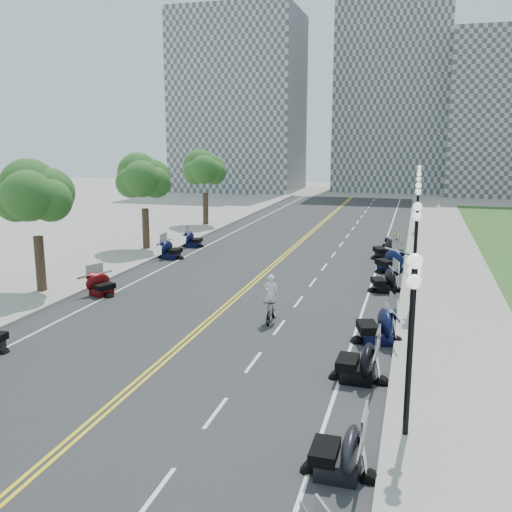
# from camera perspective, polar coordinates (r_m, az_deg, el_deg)

# --- Properties ---
(ground) EXTENTS (160.00, 160.00, 0.00)m
(ground) POSITION_cam_1_polar(r_m,az_deg,el_deg) (25.42, -4.73, -6.50)
(ground) COLOR gray
(road) EXTENTS (16.00, 90.00, 0.01)m
(road) POSITION_cam_1_polar(r_m,az_deg,el_deg) (34.60, 1.07, -1.51)
(road) COLOR #333335
(road) RESTS_ON ground
(centerline_yellow_a) EXTENTS (0.12, 90.00, 0.00)m
(centerline_yellow_a) POSITION_cam_1_polar(r_m,az_deg,el_deg) (34.63, 0.88, -1.48)
(centerline_yellow_a) COLOR yellow
(centerline_yellow_a) RESTS_ON road
(centerline_yellow_b) EXTENTS (0.12, 90.00, 0.00)m
(centerline_yellow_b) POSITION_cam_1_polar(r_m,az_deg,el_deg) (34.57, 1.26, -1.50)
(centerline_yellow_b) COLOR yellow
(centerline_yellow_b) RESTS_ON road
(edge_line_north) EXTENTS (0.12, 90.00, 0.00)m
(edge_line_north) POSITION_cam_1_polar(r_m,az_deg,el_deg) (33.59, 11.69, -2.15)
(edge_line_north) COLOR white
(edge_line_north) RESTS_ON road
(edge_line_south) EXTENTS (0.12, 90.00, 0.00)m
(edge_line_south) POSITION_cam_1_polar(r_m,az_deg,el_deg) (36.71, -8.63, -0.85)
(edge_line_south) COLOR white
(edge_line_south) RESTS_ON road
(lane_dash_3) EXTENTS (0.12, 2.00, 0.00)m
(lane_dash_3) POSITION_cam_1_polar(r_m,az_deg,el_deg) (14.27, -9.93, -22.24)
(lane_dash_3) COLOR white
(lane_dash_3) RESTS_ON road
(lane_dash_4) EXTENTS (0.12, 2.00, 0.00)m
(lane_dash_4) POSITION_cam_1_polar(r_m,az_deg,el_deg) (17.44, -4.04, -15.34)
(lane_dash_4) COLOR white
(lane_dash_4) RESTS_ON road
(lane_dash_5) EXTENTS (0.12, 2.00, 0.00)m
(lane_dash_5) POSITION_cam_1_polar(r_m,az_deg,el_deg) (20.90, -0.26, -10.56)
(lane_dash_5) COLOR white
(lane_dash_5) RESTS_ON road
(lane_dash_6) EXTENTS (0.12, 2.00, 0.00)m
(lane_dash_6) POSITION_cam_1_polar(r_m,az_deg,el_deg) (24.52, 2.35, -7.13)
(lane_dash_6) COLOR white
(lane_dash_6) RESTS_ON road
(lane_dash_7) EXTENTS (0.12, 2.00, 0.00)m
(lane_dash_7) POSITION_cam_1_polar(r_m,az_deg,el_deg) (28.25, 4.25, -4.59)
(lane_dash_7) COLOR white
(lane_dash_7) RESTS_ON road
(lane_dash_8) EXTENTS (0.12, 2.00, 0.00)m
(lane_dash_8) POSITION_cam_1_polar(r_m,az_deg,el_deg) (32.04, 5.70, -2.63)
(lane_dash_8) COLOR white
(lane_dash_8) RESTS_ON road
(lane_dash_9) EXTENTS (0.12, 2.00, 0.00)m
(lane_dash_9) POSITION_cam_1_polar(r_m,az_deg,el_deg) (35.87, 6.84, -1.10)
(lane_dash_9) COLOR white
(lane_dash_9) RESTS_ON road
(lane_dash_10) EXTENTS (0.12, 2.00, 0.00)m
(lane_dash_10) POSITION_cam_1_polar(r_m,az_deg,el_deg) (39.74, 7.76, 0.14)
(lane_dash_10) COLOR white
(lane_dash_10) RESTS_ON road
(lane_dash_11) EXTENTS (0.12, 2.00, 0.00)m
(lane_dash_11) POSITION_cam_1_polar(r_m,az_deg,el_deg) (43.63, 8.51, 1.16)
(lane_dash_11) COLOR white
(lane_dash_11) RESTS_ON road
(lane_dash_12) EXTENTS (0.12, 2.00, 0.00)m
(lane_dash_12) POSITION_cam_1_polar(r_m,az_deg,el_deg) (47.55, 9.14, 2.01)
(lane_dash_12) COLOR white
(lane_dash_12) RESTS_ON road
(lane_dash_13) EXTENTS (0.12, 2.00, 0.00)m
(lane_dash_13) POSITION_cam_1_polar(r_m,az_deg,el_deg) (51.47, 9.67, 2.74)
(lane_dash_13) COLOR white
(lane_dash_13) RESTS_ON road
(lane_dash_14) EXTENTS (0.12, 2.00, 0.00)m
(lane_dash_14) POSITION_cam_1_polar(r_m,az_deg,el_deg) (55.40, 10.13, 3.35)
(lane_dash_14) COLOR white
(lane_dash_14) RESTS_ON road
(lane_dash_15) EXTENTS (0.12, 2.00, 0.00)m
(lane_dash_15) POSITION_cam_1_polar(r_m,az_deg,el_deg) (59.35, 10.53, 3.89)
(lane_dash_15) COLOR white
(lane_dash_15) RESTS_ON road
(lane_dash_16) EXTENTS (0.12, 2.00, 0.00)m
(lane_dash_16) POSITION_cam_1_polar(r_m,az_deg,el_deg) (63.30, 10.88, 4.36)
(lane_dash_16) COLOR white
(lane_dash_16) RESTS_ON road
(lane_dash_17) EXTENTS (0.12, 2.00, 0.00)m
(lane_dash_17) POSITION_cam_1_polar(r_m,az_deg,el_deg) (67.26, 11.19, 4.78)
(lane_dash_17) COLOR white
(lane_dash_17) RESTS_ON road
(lane_dash_18) EXTENTS (0.12, 2.00, 0.00)m
(lane_dash_18) POSITION_cam_1_polar(r_m,az_deg,el_deg) (71.22, 11.46, 5.14)
(lane_dash_18) COLOR white
(lane_dash_18) RESTS_ON road
(lane_dash_19) EXTENTS (0.12, 2.00, 0.00)m
(lane_dash_19) POSITION_cam_1_polar(r_m,az_deg,el_deg) (75.18, 11.71, 5.47)
(lane_dash_19) COLOR white
(lane_dash_19) RESTS_ON road
(sidewalk_north) EXTENTS (5.00, 90.00, 0.15)m
(sidewalk_north) POSITION_cam_1_polar(r_m,az_deg,el_deg) (33.56, 18.70, -2.43)
(sidewalk_north) COLOR #9E9991
(sidewalk_north) RESTS_ON ground
(sidewalk_south) EXTENTS (5.00, 90.00, 0.15)m
(sidewalk_south) POSITION_cam_1_polar(r_m,az_deg,el_deg) (38.55, -14.20, -0.38)
(sidewalk_south) COLOR #9E9991
(sidewalk_south) RESTS_ON ground
(distant_block_a) EXTENTS (18.00, 14.00, 26.00)m
(distant_block_a) POSITION_cam_1_polar(r_m,az_deg,el_deg) (88.79, -1.66, 15.03)
(distant_block_a) COLOR gray
(distant_block_a) RESTS_ON ground
(distant_block_b) EXTENTS (16.00, 12.00, 30.00)m
(distant_block_b) POSITION_cam_1_polar(r_m,az_deg,el_deg) (90.96, 13.43, 15.91)
(distant_block_b) COLOR gray
(distant_block_b) RESTS_ON ground
(street_lamp_1) EXTENTS (0.50, 1.20, 4.90)m
(street_lamp_1) POSITION_cam_1_polar(r_m,az_deg,el_deg) (15.52, 15.15, -8.83)
(street_lamp_1) COLOR black
(street_lamp_1) RESTS_ON sidewalk_north
(street_lamp_2) EXTENTS (0.50, 1.20, 4.90)m
(street_lamp_2) POSITION_cam_1_polar(r_m,az_deg,el_deg) (27.10, 15.59, -0.05)
(street_lamp_2) COLOR black
(street_lamp_2) RESTS_ON sidewalk_north
(street_lamp_3) EXTENTS (0.50, 1.20, 4.90)m
(street_lamp_3) POSITION_cam_1_polar(r_m,az_deg,el_deg) (38.94, 15.76, 3.43)
(street_lamp_3) COLOR black
(street_lamp_3) RESTS_ON sidewalk_north
(street_lamp_4) EXTENTS (0.50, 1.20, 4.90)m
(street_lamp_4) POSITION_cam_1_polar(r_m,az_deg,el_deg) (50.85, 15.85, 5.29)
(street_lamp_4) COLOR black
(street_lamp_4) RESTS_ON sidewalk_north
(street_lamp_5) EXTENTS (0.50, 1.20, 4.90)m
(street_lamp_5) POSITION_cam_1_polar(r_m,az_deg,el_deg) (62.80, 15.91, 6.44)
(street_lamp_5) COLOR black
(street_lamp_5) RESTS_ON sidewalk_north
(tree_2) EXTENTS (4.80, 4.80, 9.20)m
(tree_2) POSITION_cam_1_polar(r_m,az_deg,el_deg) (30.96, -21.21, 5.05)
(tree_2) COLOR #235619
(tree_2) RESTS_ON sidewalk_south
(tree_3) EXTENTS (4.80, 4.80, 9.20)m
(tree_3) POSITION_cam_1_polar(r_m,az_deg,el_deg) (41.14, -11.13, 7.09)
(tree_3) COLOR #235619
(tree_3) RESTS_ON sidewalk_south
(tree_4) EXTENTS (4.80, 4.80, 9.20)m
(tree_4) POSITION_cam_1_polar(r_m,az_deg,el_deg) (52.09, -5.13, 8.21)
(tree_4) COLOR #235619
(tree_4) RESTS_ON sidewalk_south
(motorcycle_n_3) EXTENTS (2.05, 2.05, 1.42)m
(motorcycle_n_3) POSITION_cam_1_polar(r_m,az_deg,el_deg) (14.44, 8.24, -18.47)
(motorcycle_n_3) COLOR black
(motorcycle_n_3) RESTS_ON road
(motorcycle_n_4) EXTENTS (2.21, 2.21, 1.50)m
(motorcycle_n_4) POSITION_cam_1_polar(r_m,az_deg,el_deg) (19.47, 10.17, -10.12)
(motorcycle_n_4) COLOR black
(motorcycle_n_4) RESTS_ON road
(motorcycle_n_5) EXTENTS (2.76, 2.76, 1.56)m
(motorcycle_n_5) POSITION_cam_1_polar(r_m,az_deg,el_deg) (23.04, 11.96, -6.62)
(motorcycle_n_5) COLOR black
(motorcycle_n_5) RESTS_ON road
(motorcycle_n_7) EXTENTS (2.49, 2.49, 1.39)m
(motorcycle_n_7) POSITION_cam_1_polar(r_m,az_deg,el_deg) (30.60, 12.74, -2.24)
(motorcycle_n_7) COLOR black
(motorcycle_n_7) RESTS_ON road
(motorcycle_n_8) EXTENTS (3.03, 3.03, 1.50)m
(motorcycle_n_8) POSITION_cam_1_polar(r_m,az_deg,el_deg) (35.15, 13.22, -0.36)
(motorcycle_n_8) COLOR black
(motorcycle_n_8) RESTS_ON road
(motorcycle_n_9) EXTENTS (2.88, 2.88, 1.54)m
(motorcycle_n_9) POSITION_cam_1_polar(r_m,az_deg,el_deg) (38.83, 12.84, 0.82)
(motorcycle_n_9) COLOR black
(motorcycle_n_9) RESTS_ON road
(motorcycle_n_10) EXTENTS (1.77, 1.77, 1.24)m
(motorcycle_n_10) POSITION_cam_1_polar(r_m,az_deg,el_deg) (43.38, 13.53, 1.72)
(motorcycle_n_10) COLOR black
(motorcycle_n_10) RESTS_ON road
(motorcycle_s_6) EXTENTS (2.40, 2.40, 1.28)m
(motorcycle_s_6) POSITION_cam_1_polar(r_m,az_deg,el_deg) (30.23, -15.22, -2.65)
(motorcycle_s_6) COLOR #590A0C
(motorcycle_s_6) RESTS_ON road
(motorcycle_s_8) EXTENTS (1.96, 1.96, 1.36)m
(motorcycle_s_8) POSITION_cam_1_polar(r_m,az_deg,el_deg) (38.41, -8.48, 0.73)
(motorcycle_s_8) COLOR black
(motorcycle_s_8) RESTS_ON road
(motorcycle_s_9) EXTENTS (1.89, 1.89, 1.26)m
(motorcycle_s_9) POSITION_cam_1_polar(r_m,az_deg,el_deg) (42.35, -6.27, 1.75)
(motorcycle_s_9) COLOR black
(motorcycle_s_9) RESTS_ON road
(bicycle) EXTENTS (0.56, 1.79, 1.07)m
(bicycle) POSITION_cam_1_polar(r_m,az_deg,el_deg) (24.99, 1.51, -5.50)
(bicycle) COLOR #A51414
(bicycle) RESTS_ON road
(cyclist_rider) EXTENTS (0.66, 0.43, 1.81)m
(cyclist_rider) POSITION_cam_1_polar(r_m,az_deg,el_deg) (24.60, 1.53, -2.30)
(cyclist_rider) COLOR silver
(cyclist_rider) RESTS_ON bicycle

